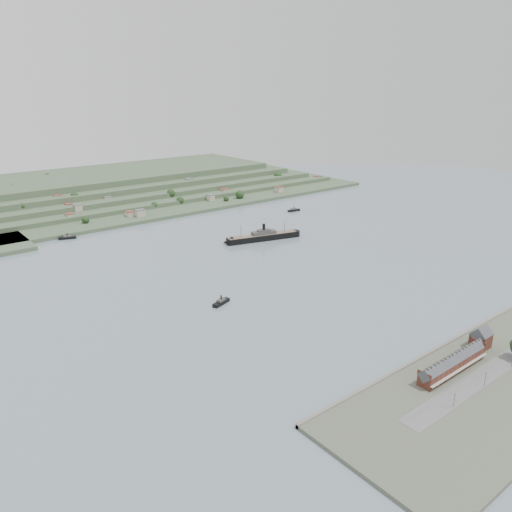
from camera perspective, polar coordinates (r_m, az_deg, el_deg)
ground at (r=409.68m, az=1.73°, el=-2.96°), size 1400.00×1400.00×0.00m
near_shore at (r=307.12m, az=25.45°, el=-12.74°), size 220.00×80.00×2.60m
terrace_row at (r=303.24m, az=21.56°, el=-11.31°), size 55.60×9.80×11.07m
gabled_building at (r=334.20m, az=24.31°, el=-8.53°), size 10.40×10.18×14.09m
far_peninsula at (r=748.94m, az=-16.48°, el=7.34°), size 760.00×309.00×30.00m
steamship at (r=516.54m, az=0.52°, el=2.19°), size 85.65×30.73×20.90m
tugboat at (r=369.13m, az=-4.00°, el=-5.26°), size 16.55×9.18×7.21m
ferry_west at (r=558.70m, az=-20.74°, el=1.99°), size 18.04×10.43×6.54m
ferry_east at (r=641.50m, az=4.35°, el=5.26°), size 17.30×6.63×6.33m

